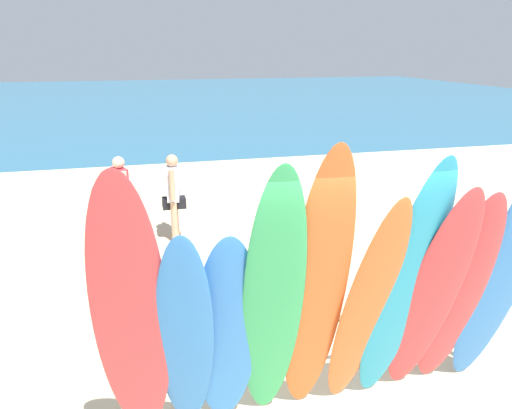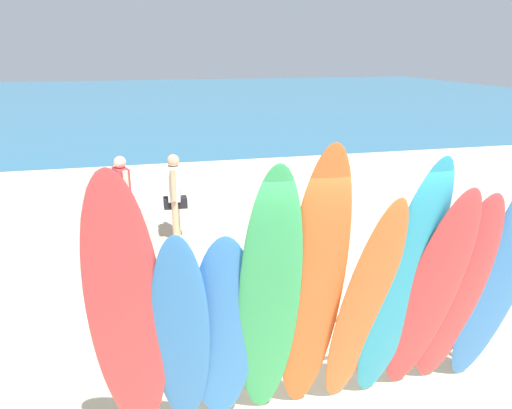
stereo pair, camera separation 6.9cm
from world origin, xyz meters
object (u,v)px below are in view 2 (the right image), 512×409
surfboard_red_0 (128,324)px  beachgoer_near_rack (123,192)px  surfboard_blue_1 (182,342)px  beachgoer_midbeach (175,191)px  surfboard_orange_5 (362,312)px  surfboard_rack (308,333)px  surfboard_blue_2 (223,337)px  surfboard_green_3 (269,308)px  beach_chair_blue (465,240)px  surfboard_teal_6 (399,293)px  surfboard_orange_4 (312,297)px  surfboard_red_7 (428,301)px  surfboard_red_8 (455,297)px  surfboard_blue_9 (502,276)px

surfboard_red_0 → beachgoer_near_rack: size_ratio=1.79×
surfboard_blue_1 → beachgoer_midbeach: (0.34, 4.99, -0.18)m
beachgoer_near_rack → beachgoer_midbeach: beachgoer_midbeach is taller
surfboard_orange_5 → surfboard_rack: bearing=106.1°
surfboard_blue_1 → surfboard_blue_2: (0.35, 0.08, -0.06)m
surfboard_red_0 → surfboard_green_3: size_ratio=1.01×
beachgoer_midbeach → beach_chair_blue: size_ratio=1.90×
surfboard_red_0 → surfboard_teal_6: surfboard_red_0 is taller
surfboard_green_3 → surfboard_teal_6: 1.18m
surfboard_red_0 → surfboard_orange_5: 1.96m
surfboard_orange_4 → beachgoer_near_rack: size_ratio=1.85×
surfboard_red_0 → surfboard_blue_1: (0.40, 0.05, -0.25)m
surfboard_blue_2 → surfboard_red_7: size_ratio=0.84×
surfboard_green_3 → beach_chair_blue: size_ratio=3.31×
surfboard_rack → surfboard_green_3: size_ratio=1.36×
beachgoer_midbeach → surfboard_red_8: bearing=-147.6°
surfboard_blue_9 → beach_chair_blue: surfboard_blue_9 is taller
surfboard_orange_5 → surfboard_red_7: 0.65m
surfboard_red_8 → beachgoer_midbeach: size_ratio=1.49×
surfboard_red_0 → beachgoer_near_rack: surfboard_red_0 is taller
surfboard_red_0 → surfboard_blue_9: surfboard_blue_9 is taller
surfboard_blue_1 → surfboard_blue_9: 2.96m
surfboard_blue_9 → beach_chair_blue: bearing=59.6°
surfboard_orange_4 → surfboard_teal_6: 0.80m
surfboard_red_0 → surfboard_orange_4: bearing=4.0°
surfboard_blue_1 → beachgoer_near_rack: surfboard_blue_1 is taller
surfboard_orange_4 → surfboard_red_7: 1.13m
surfboard_blue_1 → surfboard_teal_6: 1.91m
surfboard_red_0 → surfboard_green_3: surfboard_red_0 is taller
surfboard_blue_1 → surfboard_orange_4: size_ratio=0.79×
surfboard_green_3 → surfboard_orange_5: (0.84, -0.00, -0.15)m
surfboard_rack → surfboard_green_3: (-0.59, -0.63, 0.71)m
surfboard_teal_6 → beachgoer_near_rack: (-2.46, 5.24, -0.42)m
surfboard_orange_4 → beachgoer_midbeach: (-0.75, 5.04, -0.47)m
surfboard_rack → surfboard_blue_1: (-1.30, -0.59, 0.48)m
surfboard_red_0 → surfboard_blue_1: surfboard_red_0 is taller
surfboard_blue_2 → surfboard_orange_5: surfboard_orange_5 is taller
surfboard_green_3 → surfboard_orange_4: bearing=4.2°
surfboard_red_7 → surfboard_red_8: bearing=16.4°
surfboard_blue_1 → surfboard_blue_9: bearing=4.3°
surfboard_blue_9 → beachgoer_near_rack: bearing=125.9°
surfboard_blue_2 → surfboard_red_8: size_ratio=0.90×
surfboard_teal_6 → surfboard_red_8: surfboard_teal_6 is taller
surfboard_rack → beachgoer_midbeach: (-0.97, 4.40, 0.30)m
surfboard_orange_4 → surfboard_blue_1: bearing=-177.7°
surfboard_blue_9 → surfboard_orange_4: bearing=-177.4°
surfboard_red_7 → beachgoer_near_rack: surfboard_red_7 is taller
surfboard_orange_4 → surfboard_blue_9: bearing=5.6°
surfboard_blue_2 → beach_chair_blue: size_ratio=2.54×
surfboard_teal_6 → surfboard_red_7: size_ratio=1.09×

